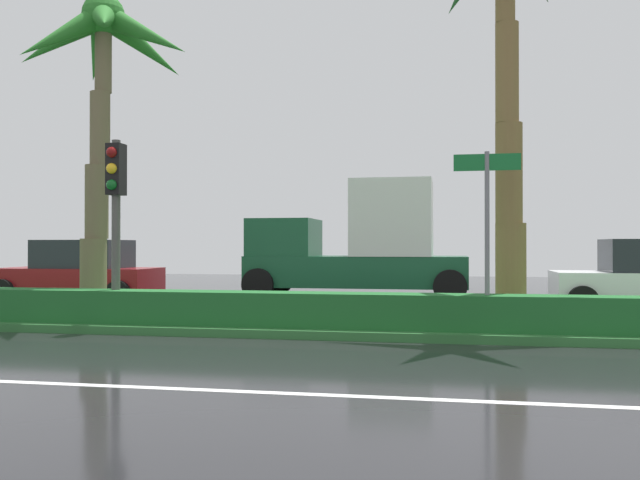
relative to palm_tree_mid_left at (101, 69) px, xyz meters
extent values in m
cube|color=black|center=(8.72, 0.68, -5.41)|extent=(90.00, 42.00, 0.10)
cube|color=white|center=(8.72, -6.32, -5.36)|extent=(81.00, 0.14, 0.01)
cube|color=#2D6B33|center=(8.72, -0.32, -5.29)|extent=(85.50, 4.00, 0.15)
cube|color=#1E6028|center=(8.72, -1.72, -4.91)|extent=(76.50, 0.70, 0.60)
cylinder|color=brown|center=(-0.11, -0.12, -4.43)|extent=(0.55, 0.55, 1.57)
cylinder|color=brown|center=(-0.06, -0.07, -2.86)|extent=(0.49, 0.49, 1.57)
cylinder|color=brown|center=(-0.02, -0.02, -1.29)|extent=(0.42, 0.42, 1.57)
cylinder|color=brown|center=(0.02, 0.04, 0.28)|extent=(0.35, 0.35, 1.57)
sphere|color=#287427|center=(0.02, 0.04, 1.16)|extent=(0.90, 0.90, 0.90)
cone|color=#287427|center=(0.96, 0.01, 0.71)|extent=(2.15, 0.62, 1.42)
cone|color=#287427|center=(0.57, 0.78, 0.67)|extent=(1.72, 2.03, 1.48)
cone|color=#287427|center=(-0.52, 0.78, 0.66)|extent=(1.69, 2.04, 1.50)
cone|color=#287427|center=(-0.91, -0.03, 0.68)|extent=(2.16, 0.73, 1.47)
cone|color=#287427|center=(-0.51, -0.65, 0.57)|extent=(1.69, 1.96, 1.65)
cone|color=#287427|center=(0.49, -0.81, 0.77)|extent=(1.53, 2.16, 1.30)
cylinder|color=olive|center=(8.42, -0.47, -4.30)|extent=(0.55, 0.55, 1.83)
cylinder|color=olive|center=(8.39, -0.50, -2.46)|extent=(0.49, 0.49, 1.83)
cylinder|color=olive|center=(8.36, -0.54, -0.63)|extent=(0.42, 0.42, 1.83)
cylinder|color=#4C4C47|center=(1.19, -1.63, -3.51)|extent=(0.16, 0.16, 3.40)
cube|color=black|center=(1.19, -1.63, -2.37)|extent=(0.28, 0.32, 0.96)
sphere|color=maroon|center=(1.19, -1.80, -2.07)|extent=(0.20, 0.20, 0.20)
sphere|color=yellow|center=(1.19, -1.80, -2.37)|extent=(0.20, 0.20, 0.20)
sphere|color=#0F591E|center=(1.19, -1.80, -2.67)|extent=(0.20, 0.20, 0.20)
cylinder|color=slate|center=(7.93, -1.69, -3.71)|extent=(0.08, 0.08, 3.00)
cube|color=#146B2D|center=(7.93, -1.69, -2.39)|extent=(1.10, 0.03, 0.28)
cube|color=maroon|center=(-2.64, 3.60, -4.76)|extent=(4.30, 1.76, 0.72)
cube|color=#1E2328|center=(-2.49, 3.60, -4.02)|extent=(2.30, 1.58, 0.76)
cylinder|color=black|center=(-4.29, 2.70, -5.02)|extent=(0.68, 0.22, 0.68)
cylinder|color=black|center=(-4.29, 4.50, -5.02)|extent=(0.68, 0.22, 0.68)
cylinder|color=black|center=(-0.99, 2.70, -5.02)|extent=(0.68, 0.22, 0.68)
cylinder|color=black|center=(-0.99, 4.50, -5.02)|extent=(0.68, 0.22, 0.68)
cube|color=#195133|center=(4.64, 6.55, -4.55)|extent=(6.40, 2.30, 0.90)
cube|color=#195133|center=(2.44, 6.55, -3.55)|extent=(1.90, 2.21, 1.10)
cube|color=silver|center=(5.69, 6.55, -3.00)|extent=(2.30, 2.35, 2.20)
cylinder|color=black|center=(1.94, 5.38, -4.90)|extent=(0.92, 0.30, 0.92)
cylinder|color=black|center=(1.94, 7.72, -4.90)|extent=(0.92, 0.30, 0.92)
cylinder|color=black|center=(7.34, 5.38, -4.90)|extent=(0.92, 0.30, 0.92)
cylinder|color=black|center=(7.34, 7.72, -4.90)|extent=(0.92, 0.30, 0.92)
cylinder|color=black|center=(10.23, 2.54, -5.02)|extent=(0.68, 0.22, 0.68)
cylinder|color=black|center=(10.23, 4.34, -5.02)|extent=(0.68, 0.22, 0.68)
camera|label=1|loc=(7.31, -13.36, -3.78)|focal=38.12mm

